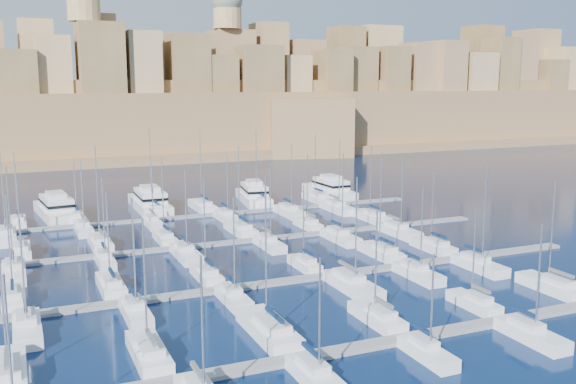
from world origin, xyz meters
name	(u,v)px	position (x,y,z in m)	size (l,w,h in m)	color
ground	(279,256)	(0.00, 0.00, 0.00)	(600.00, 600.00, 0.00)	black
pontoon_near	(409,338)	(0.00, -34.00, 0.20)	(84.00, 2.00, 0.40)	slate
pontoon_mid_near	(314,277)	(0.00, -12.00, 0.20)	(84.00, 2.00, 0.40)	slate
pontoon_mid_far	(256,240)	(0.00, 10.00, 0.20)	(84.00, 2.00, 0.40)	slate
pontoon_far	(216,214)	(0.00, 32.00, 0.20)	(84.00, 2.00, 0.40)	slate
sailboat_0	(8,374)	(-36.99, -28.07, 0.76)	(3.03, 10.10, 14.32)	white
sailboat_1	(149,353)	(-24.96, -28.43, 0.74)	(2.81, 9.38, 13.75)	white
sailboat_2	(269,329)	(-12.64, -27.62, 0.79)	(3.30, 11.01, 17.31)	white
sailboat_3	(377,317)	(-0.61, -28.85, 0.73)	(2.55, 8.51, 12.74)	white
sailboat_4	(474,303)	(11.92, -29.36, 0.71)	(2.24, 7.47, 11.70)	white
sailboat_5	(552,286)	(24.64, -28.37, 0.75)	(2.85, 9.50, 14.00)	white
sailboat_8	(316,377)	(-12.78, -39.01, 0.72)	(2.47, 8.23, 11.70)	white
sailboat_9	(427,352)	(-1.04, -38.47, 0.70)	(2.14, 7.14, 10.54)	white
sailboat_10	(531,334)	(11.01, -39.04, 0.72)	(2.49, 8.29, 12.43)	white
sailboat_12	(13,298)	(-36.41, -6.78, 0.73)	(2.60, 8.65, 13.10)	white
sailboat_13	(111,285)	(-25.27, -6.56, 0.73)	(2.73, 9.10, 12.63)	white
sailboat_14	(207,275)	(-13.15, -6.99, 0.74)	(2.47, 8.23, 13.70)	white
sailboat_15	(305,264)	(0.74, -7.45, 0.71)	(2.19, 7.29, 11.97)	white
sailboat_16	(381,252)	(13.71, -6.39, 0.76)	(2.83, 9.45, 15.77)	white
sailboat_17	(433,246)	(22.77, -6.66, 0.73)	(2.67, 8.90, 12.55)	white
sailboat_18	(27,328)	(-35.20, -17.46, 0.73)	(2.74, 9.14, 12.60)	white
sailboat_19	(136,312)	(-24.14, -17.04, 0.74)	(2.49, 8.29, 13.81)	white
sailboat_20	(233,297)	(-12.78, -16.80, 0.73)	(2.34, 7.81, 13.01)	white
sailboat_21	(352,284)	(2.30, -18.15, 0.76)	(3.17, 10.56, 14.62)	white
sailboat_22	(418,273)	(12.57, -17.26, 0.73)	(2.62, 8.74, 12.55)	white
sailboat_23	(479,265)	(22.51, -17.47, 0.75)	(2.75, 9.17, 14.76)	white
sailboat_24	(21,251)	(-35.16, 15.32, 0.74)	(2.66, 8.87, 13.77)	white
sailboat_25	(100,243)	(-23.70, 15.82, 0.77)	(2.96, 9.88, 16.18)	white
sailboat_26	(165,238)	(-13.74, 14.97, 0.74)	(2.44, 8.15, 14.10)	white
sailboat_27	(241,229)	(-0.52, 15.88, 0.76)	(3.00, 10.01, 15.11)	white
sailboat_28	(308,224)	(11.72, 14.86, 0.73)	(2.38, 7.92, 13.47)	white
sailboat_29	(372,217)	(25.25, 15.84, 0.75)	(2.97, 9.92, 14.04)	white
sailboat_30	(14,272)	(-36.27, 4.25, 0.76)	(2.92, 9.73, 15.18)	white
sailboat_31	(105,260)	(-24.37, 5.40, 0.73)	(2.22, 7.40, 12.82)	white
sailboat_32	(186,253)	(-12.98, 4.39, 0.74)	(2.83, 9.45, 13.53)	white
sailboat_33	(269,244)	(0.37, 4.90, 0.74)	(2.52, 8.41, 13.62)	white
sailboat_34	(340,237)	(12.55, 4.37, 0.75)	(2.85, 9.50, 14.69)	white
sailboat_35	(399,231)	(23.56, 4.14, 0.75)	(2.99, 9.97, 14.02)	white
sailboat_36	(19,222)	(-35.21, 37.09, 0.74)	(2.52, 8.40, 13.72)	white
sailboat_37	(77,218)	(-25.16, 37.06, 0.71)	(2.50, 8.34, 11.44)	white
sailboat_38	(153,210)	(-10.91, 38.20, 0.78)	(3.20, 10.66, 17.14)	white
sailboat_39	(202,206)	(-0.87, 38.29, 0.78)	(3.25, 10.84, 16.03)	white
sailboat_40	(258,202)	(10.91, 37.92, 0.77)	(3.02, 10.08, 15.77)	white
sailboat_41	(316,198)	(24.23, 37.46, 0.75)	(2.75, 9.15, 14.88)	white
sailboat_42	(6,237)	(-37.22, 26.00, 0.76)	(3.07, 10.25, 15.34)	white
sailboat_43	(84,229)	(-25.06, 26.81, 0.73)	(2.58, 8.60, 12.72)	white
sailboat_44	(153,223)	(-13.18, 27.09, 0.71)	(2.41, 8.03, 11.10)	white
sailboat_45	(227,217)	(0.48, 26.54, 0.73)	(2.75, 9.16, 12.34)	white
sailboat_46	(290,212)	(13.12, 25.97, 0.76)	(3.09, 10.30, 14.21)	white
sailboat_47	(337,208)	(23.36, 25.94, 0.76)	(3.11, 10.37, 14.65)	white
motor_yacht_a	(56,208)	(-28.41, 42.37, 1.73)	(7.56, 18.97, 5.25)	white
motor_yacht_b	(150,201)	(-10.54, 42.63, 1.73)	(5.87, 19.06, 5.25)	white
motor_yacht_c	(254,195)	(11.35, 41.46, 1.73)	(7.46, 17.13, 5.25)	white
motor_yacht_d	(330,189)	(29.71, 41.75, 1.73)	(5.68, 17.33, 5.25)	white
fortified_city	(115,111)	(-0.19, 155.26, 14.74)	(460.00, 108.95, 59.52)	brown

